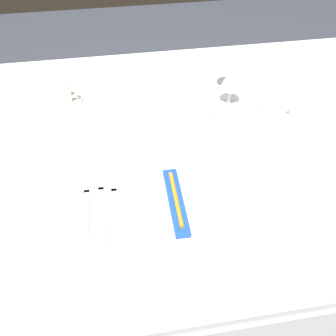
{
  "coord_description": "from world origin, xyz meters",
  "views": [
    {
      "loc": [
        -0.12,
        -0.8,
        1.44
      ],
      "look_at": [
        -0.01,
        -0.14,
        0.76
      ],
      "focal_mm": 37.97,
      "sensor_mm": 36.0,
      "label": 1
    }
  ],
  "objects_px": {
    "fork_outer": "(114,209)",
    "toothbrush_package": "(176,201)",
    "spoon_tea": "(266,183)",
    "drink_tumbler": "(203,115)",
    "wine_glass_left": "(232,79)",
    "spoon_dessert": "(255,186)",
    "coffee_cup_left": "(60,94)",
    "dinner_plate": "(176,205)",
    "wine_glass_centre": "(229,62)",
    "fork_inner": "(101,207)",
    "fork_salad": "(87,209)",
    "spoon_soup": "(242,184)",
    "dinner_knife": "(235,192)",
    "coffee_cup_right": "(275,108)"
  },
  "relations": [
    {
      "from": "fork_outer",
      "to": "toothbrush_package",
      "type": "bearing_deg",
      "value": -6.94
    },
    {
      "from": "spoon_tea",
      "to": "drink_tumbler",
      "type": "xyz_separation_m",
      "value": [
        -0.11,
        0.26,
        0.04
      ]
    },
    {
      "from": "fork_outer",
      "to": "wine_glass_left",
      "type": "height_order",
      "value": "wine_glass_left"
    },
    {
      "from": "drink_tumbler",
      "to": "fork_outer",
      "type": "bearing_deg",
      "value": -135.85
    },
    {
      "from": "spoon_dessert",
      "to": "coffee_cup_left",
      "type": "bearing_deg",
      "value": 138.32
    },
    {
      "from": "spoon_tea",
      "to": "drink_tumbler",
      "type": "height_order",
      "value": "drink_tumbler"
    },
    {
      "from": "dinner_plate",
      "to": "wine_glass_centre",
      "type": "xyz_separation_m",
      "value": [
        0.27,
        0.5,
        0.09
      ]
    },
    {
      "from": "fork_inner",
      "to": "fork_salad",
      "type": "relative_size",
      "value": 1.01
    },
    {
      "from": "fork_inner",
      "to": "coffee_cup_left",
      "type": "bearing_deg",
      "value": 103.86
    },
    {
      "from": "coffee_cup_left",
      "to": "drink_tumbler",
      "type": "distance_m",
      "value": 0.48
    },
    {
      "from": "fork_outer",
      "to": "fork_salad",
      "type": "relative_size",
      "value": 1.03
    },
    {
      "from": "spoon_tea",
      "to": "wine_glass_centre",
      "type": "relative_size",
      "value": 1.5
    },
    {
      "from": "dinner_plate",
      "to": "wine_glass_left",
      "type": "distance_m",
      "value": 0.48
    },
    {
      "from": "fork_salad",
      "to": "drink_tumbler",
      "type": "distance_m",
      "value": 0.45
    },
    {
      "from": "wine_glass_centre",
      "to": "dinner_plate",
      "type": "bearing_deg",
      "value": -118.44
    },
    {
      "from": "spoon_soup",
      "to": "drink_tumbler",
      "type": "distance_m",
      "value": 0.26
    },
    {
      "from": "fork_outer",
      "to": "fork_salad",
      "type": "xyz_separation_m",
      "value": [
        -0.07,
        0.01,
        0.0
      ]
    },
    {
      "from": "coffee_cup_left",
      "to": "toothbrush_package",
      "type": "bearing_deg",
      "value": -58.87
    },
    {
      "from": "toothbrush_package",
      "to": "dinner_knife",
      "type": "height_order",
      "value": "toothbrush_package"
    },
    {
      "from": "drink_tumbler",
      "to": "fork_inner",
      "type": "bearing_deg",
      "value": -140.01
    },
    {
      "from": "fork_outer",
      "to": "coffee_cup_right",
      "type": "relative_size",
      "value": 2.19
    },
    {
      "from": "dinner_knife",
      "to": "coffee_cup_left",
      "type": "bearing_deg",
      "value": 134.1
    },
    {
      "from": "dinner_knife",
      "to": "spoon_soup",
      "type": "distance_m",
      "value": 0.04
    },
    {
      "from": "fork_outer",
      "to": "wine_glass_left",
      "type": "xyz_separation_m",
      "value": [
        0.4,
        0.38,
        0.1
      ]
    },
    {
      "from": "toothbrush_package",
      "to": "spoon_dessert",
      "type": "distance_m",
      "value": 0.22
    },
    {
      "from": "toothbrush_package",
      "to": "coffee_cup_left",
      "type": "relative_size",
      "value": 2.21
    },
    {
      "from": "spoon_dessert",
      "to": "wine_glass_left",
      "type": "bearing_deg",
      "value": 84.77
    },
    {
      "from": "fork_salad",
      "to": "spoon_dessert",
      "type": "distance_m",
      "value": 0.44
    },
    {
      "from": "fork_outer",
      "to": "coffee_cup_right",
      "type": "bearing_deg",
      "value": 28.61
    },
    {
      "from": "spoon_soup",
      "to": "fork_inner",
      "type": "bearing_deg",
      "value": -177.62
    },
    {
      "from": "fork_outer",
      "to": "coffee_cup_left",
      "type": "xyz_separation_m",
      "value": [
        -0.15,
        0.47,
        0.04
      ]
    },
    {
      "from": "wine_glass_left",
      "to": "fork_outer",
      "type": "bearing_deg",
      "value": -136.48
    },
    {
      "from": "toothbrush_package",
      "to": "fork_inner",
      "type": "height_order",
      "value": "toothbrush_package"
    },
    {
      "from": "coffee_cup_left",
      "to": "fork_outer",
      "type": "bearing_deg",
      "value": -72.94
    },
    {
      "from": "fork_inner",
      "to": "spoon_soup",
      "type": "bearing_deg",
      "value": 2.38
    },
    {
      "from": "spoon_soup",
      "to": "fork_outer",
      "type": "bearing_deg",
      "value": -175.44
    },
    {
      "from": "spoon_soup",
      "to": "coffee_cup_left",
      "type": "xyz_separation_m",
      "value": [
        -0.48,
        0.45,
        0.04
      ]
    },
    {
      "from": "spoon_soup",
      "to": "drink_tumbler",
      "type": "bearing_deg",
      "value": 101.08
    },
    {
      "from": "dinner_plate",
      "to": "fork_salad",
      "type": "distance_m",
      "value": 0.22
    },
    {
      "from": "fork_inner",
      "to": "drink_tumbler",
      "type": "height_order",
      "value": "drink_tumbler"
    },
    {
      "from": "fork_salad",
      "to": "drink_tumbler",
      "type": "bearing_deg",
      "value": 37.26
    },
    {
      "from": "dinner_knife",
      "to": "spoon_tea",
      "type": "distance_m",
      "value": 0.09
    },
    {
      "from": "dinner_plate",
      "to": "dinner_knife",
      "type": "height_order",
      "value": "dinner_plate"
    },
    {
      "from": "wine_glass_centre",
      "to": "drink_tumbler",
      "type": "relative_size",
      "value": 1.35
    },
    {
      "from": "coffee_cup_right",
      "to": "fork_outer",
      "type": "bearing_deg",
      "value": -151.39
    },
    {
      "from": "wine_glass_centre",
      "to": "drink_tumbler",
      "type": "height_order",
      "value": "wine_glass_centre"
    },
    {
      "from": "fork_salad",
      "to": "toothbrush_package",
      "type": "bearing_deg",
      "value": -7.21
    },
    {
      "from": "fork_salad",
      "to": "dinner_knife",
      "type": "relative_size",
      "value": 0.97
    },
    {
      "from": "spoon_dessert",
      "to": "wine_glass_centre",
      "type": "relative_size",
      "value": 1.62
    },
    {
      "from": "spoon_soup",
      "to": "coffee_cup_left",
      "type": "distance_m",
      "value": 0.66
    }
  ]
}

